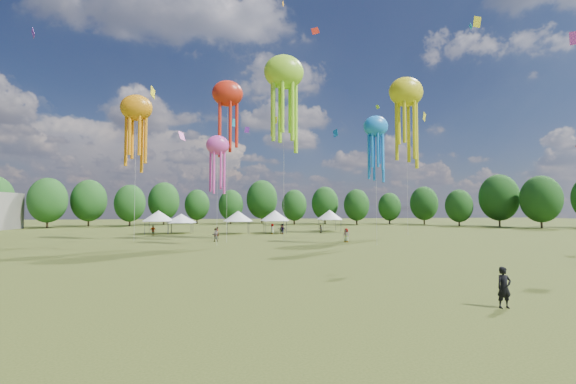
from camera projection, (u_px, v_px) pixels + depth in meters
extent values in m
plane|color=#384416|center=(345.00, 306.00, 17.52)|extent=(300.00, 300.00, 0.00)
imported|color=black|center=(504.00, 287.00, 17.20)|extent=(0.69, 0.46, 1.88)
imported|color=gray|center=(215.00, 235.00, 51.80)|extent=(0.90, 0.70, 1.84)
imported|color=gray|center=(272.00, 229.00, 67.24)|extent=(0.65, 0.94, 1.83)
imported|color=gray|center=(320.00, 229.00, 69.02)|extent=(0.71, 0.84, 1.53)
imported|color=gray|center=(283.00, 229.00, 66.67)|extent=(1.23, 0.78, 1.81)
imported|color=gray|center=(153.00, 231.00, 62.06)|extent=(1.10, 0.64, 1.76)
imported|color=gray|center=(282.00, 229.00, 67.62)|extent=(1.59, 1.21, 1.68)
imported|color=gray|center=(217.00, 233.00, 56.38)|extent=(0.77, 0.79, 1.83)
imported|color=gray|center=(346.00, 235.00, 51.06)|extent=(1.05, 1.06, 1.85)
cylinder|color=#47474C|center=(145.00, 228.00, 65.36)|extent=(0.08, 0.08, 2.21)
cylinder|color=#47474C|center=(149.00, 227.00, 69.20)|extent=(0.08, 0.08, 2.21)
cylinder|color=#47474C|center=(168.00, 228.00, 65.98)|extent=(0.08, 0.08, 2.21)
cylinder|color=#47474C|center=(171.00, 227.00, 69.82)|extent=(0.08, 0.08, 2.21)
cube|color=white|center=(158.00, 221.00, 67.64)|extent=(4.29, 4.29, 0.10)
cone|color=white|center=(158.00, 216.00, 67.68)|extent=(5.58, 5.58, 1.90)
cylinder|color=#47474C|center=(168.00, 229.00, 66.44)|extent=(0.08, 0.08, 1.89)
cylinder|color=#47474C|center=(172.00, 228.00, 70.30)|extent=(0.08, 0.08, 1.89)
cylinder|color=#47474C|center=(191.00, 229.00, 67.06)|extent=(0.08, 0.08, 1.89)
cylinder|color=#47474C|center=(193.00, 228.00, 70.92)|extent=(0.08, 0.08, 1.89)
cube|color=white|center=(181.00, 223.00, 68.72)|extent=(4.31, 4.31, 0.10)
cone|color=white|center=(181.00, 218.00, 68.76)|extent=(5.61, 5.61, 1.62)
cylinder|color=#47474C|center=(227.00, 228.00, 65.65)|extent=(0.08, 0.08, 2.17)
cylinder|color=#47474C|center=(228.00, 227.00, 69.36)|extent=(0.08, 0.08, 2.17)
cylinder|color=#47474C|center=(249.00, 228.00, 66.24)|extent=(0.08, 0.08, 2.17)
cylinder|color=#47474C|center=(248.00, 227.00, 69.95)|extent=(0.08, 0.08, 2.17)
cube|color=white|center=(238.00, 221.00, 67.85)|extent=(4.16, 4.16, 0.10)
cone|color=white|center=(238.00, 216.00, 67.90)|extent=(5.41, 5.41, 1.86)
cylinder|color=#47474C|center=(266.00, 228.00, 67.46)|extent=(0.08, 0.08, 2.23)
cylinder|color=#47474C|center=(264.00, 227.00, 71.17)|extent=(0.08, 0.08, 2.23)
cylinder|color=#47474C|center=(286.00, 227.00, 68.05)|extent=(0.08, 0.08, 2.23)
cylinder|color=#47474C|center=(283.00, 226.00, 71.76)|extent=(0.08, 0.08, 2.23)
cube|color=white|center=(275.00, 221.00, 69.66)|extent=(4.16, 4.16, 0.10)
cone|color=white|center=(275.00, 215.00, 69.70)|extent=(5.41, 5.41, 1.91)
cylinder|color=#47474C|center=(323.00, 226.00, 73.67)|extent=(0.08, 0.08, 2.26)
cylinder|color=#47474C|center=(319.00, 225.00, 77.23)|extent=(0.08, 0.08, 2.26)
cylinder|color=#47474C|center=(341.00, 226.00, 74.24)|extent=(0.08, 0.08, 2.26)
cylinder|color=#47474C|center=(336.00, 225.00, 77.79)|extent=(0.08, 0.08, 2.26)
cube|color=white|center=(330.00, 220.00, 75.78)|extent=(4.01, 4.01, 0.10)
cone|color=white|center=(330.00, 215.00, 75.83)|extent=(5.21, 5.21, 1.93)
ellipsoid|color=red|center=(228.00, 94.00, 51.41)|extent=(4.23, 2.96, 3.59)
cylinder|color=beige|center=(227.00, 167.00, 50.96)|extent=(0.03, 0.03, 20.35)
ellipsoid|color=#9EEA26|center=(284.00, 72.00, 53.33)|extent=(5.72, 4.00, 4.86)
cylinder|color=beige|center=(284.00, 156.00, 52.81)|extent=(0.03, 0.03, 23.99)
ellipsoid|color=blue|center=(376.00, 126.00, 47.10)|extent=(3.17, 2.22, 2.70)
cylinder|color=beige|center=(376.00, 185.00, 46.77)|extent=(0.03, 0.03, 14.89)
ellipsoid|color=orange|center=(136.00, 108.00, 52.93)|extent=(4.39, 3.07, 3.73)
cylinder|color=beige|center=(135.00, 174.00, 52.52)|extent=(0.03, 0.03, 18.80)
ellipsoid|color=#E744B1|center=(218.00, 145.00, 46.35)|extent=(2.84, 1.99, 2.41)
cylinder|color=beige|center=(217.00, 195.00, 46.08)|extent=(0.03, 0.03, 12.41)
ellipsoid|color=yellow|center=(406.00, 92.00, 65.05)|extent=(6.06, 4.24, 5.15)
cylinder|color=beige|center=(407.00, 163.00, 64.50)|extent=(0.03, 0.03, 24.81)
cube|color=yellow|center=(275.00, 120.00, 85.11)|extent=(1.26, 1.19, 1.75)
cube|color=#9EEA26|center=(377.00, 107.00, 81.67)|extent=(0.80, 0.57, 0.91)
cube|color=#1CA3F0|center=(235.00, 123.00, 59.23)|extent=(0.96, 0.64, 1.20)
cube|color=#E744B1|center=(576.00, 38.00, 40.00)|extent=(1.07, 0.81, 1.51)
cube|color=yellow|center=(477.00, 22.00, 48.03)|extent=(1.11, 0.29, 1.39)
cube|color=#E744B1|center=(182.00, 136.00, 84.75)|extent=(1.58, 2.12, 2.20)
cube|color=purple|center=(33.00, 33.00, 46.15)|extent=(0.79, 0.84, 1.24)
cube|color=red|center=(315.00, 31.00, 75.42)|extent=(1.54, 1.25, 1.96)
cube|color=yellow|center=(424.00, 117.00, 81.52)|extent=(1.44, 1.20, 2.10)
cube|color=blue|center=(335.00, 133.00, 82.00)|extent=(0.75, 1.52, 1.93)
cube|color=#1CA3F0|center=(471.00, 26.00, 49.96)|extent=(0.31, 0.73, 0.79)
cube|color=#E744B1|center=(127.00, 144.00, 73.56)|extent=(0.08, 1.89, 2.15)
cube|color=purple|center=(247.00, 130.00, 66.07)|extent=(0.91, 0.27, 1.14)
cube|color=orange|center=(283.00, 4.00, 68.96)|extent=(0.45, 0.71, 0.94)
cube|color=yellow|center=(153.00, 93.00, 37.41)|extent=(0.31, 1.15, 1.29)
cylinder|color=#38281C|center=(47.00, 221.00, 87.31)|extent=(0.44, 0.44, 3.36)
ellipsoid|color=#1C4818|center=(48.00, 200.00, 87.52)|extent=(8.40, 8.40, 10.51)
cylinder|color=#38281C|center=(89.00, 220.00, 95.54)|extent=(0.44, 0.44, 3.41)
ellipsoid|color=#1C4818|center=(89.00, 201.00, 95.76)|extent=(8.53, 8.53, 10.66)
cylinder|color=#38281C|center=(130.00, 220.00, 96.66)|extent=(0.44, 0.44, 3.07)
ellipsoid|color=#1C4818|center=(130.00, 203.00, 96.85)|extent=(7.66, 7.66, 9.58)
cylinder|color=#38281C|center=(164.00, 219.00, 105.98)|extent=(0.44, 0.44, 3.43)
ellipsoid|color=#1C4818|center=(164.00, 201.00, 106.20)|extent=(8.58, 8.58, 10.73)
cylinder|color=#38281C|center=(197.00, 219.00, 112.89)|extent=(0.44, 0.44, 2.95)
ellipsoid|color=#1C4818|center=(197.00, 205.00, 113.08)|extent=(7.37, 7.37, 9.21)
cylinder|color=#38281C|center=(231.00, 219.00, 110.63)|extent=(0.44, 0.44, 2.89)
ellipsoid|color=#1C4818|center=(231.00, 205.00, 110.81)|extent=(7.23, 7.23, 9.04)
cylinder|color=#38281C|center=(262.00, 217.00, 116.53)|extent=(0.44, 0.44, 3.84)
ellipsoid|color=#1C4818|center=(262.00, 199.00, 116.78)|extent=(9.60, 9.60, 11.99)
cylinder|color=#38281C|center=(294.00, 219.00, 106.91)|extent=(0.44, 0.44, 2.84)
ellipsoid|color=#1C4818|center=(294.00, 205.00, 107.09)|extent=(7.11, 7.11, 8.89)
cylinder|color=#38281C|center=(325.00, 219.00, 111.01)|extent=(0.44, 0.44, 3.16)
ellipsoid|color=#1C4818|center=(325.00, 203.00, 111.21)|extent=(7.91, 7.91, 9.88)
cylinder|color=#38281C|center=(357.00, 219.00, 106.56)|extent=(0.44, 0.44, 2.88)
ellipsoid|color=#1C4818|center=(357.00, 205.00, 106.74)|extent=(7.21, 7.21, 9.01)
cylinder|color=#38281C|center=(390.00, 220.00, 110.18)|extent=(0.44, 0.44, 2.63)
ellipsoid|color=#1C4818|center=(390.00, 207.00, 110.35)|extent=(6.57, 6.57, 8.22)
cylinder|color=#38281C|center=(424.00, 219.00, 108.14)|extent=(0.44, 0.44, 3.13)
ellipsoid|color=#1C4818|center=(424.00, 203.00, 108.34)|extent=(7.81, 7.81, 9.77)
cylinder|color=#38281C|center=(459.00, 221.00, 96.87)|extent=(0.44, 0.44, 2.72)
ellipsoid|color=#1C4818|center=(459.00, 206.00, 97.04)|extent=(6.80, 6.80, 8.50)
cylinder|color=#38281C|center=(500.00, 219.00, 95.51)|extent=(0.44, 0.44, 3.81)
ellipsoid|color=#1C4818|center=(499.00, 197.00, 95.75)|extent=(9.52, 9.52, 11.90)
cylinder|color=#38281C|center=(542.00, 221.00, 87.07)|extent=(0.44, 0.44, 3.51)
ellipsoid|color=#1C4818|center=(541.00, 199.00, 87.29)|extent=(8.78, 8.78, 10.97)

